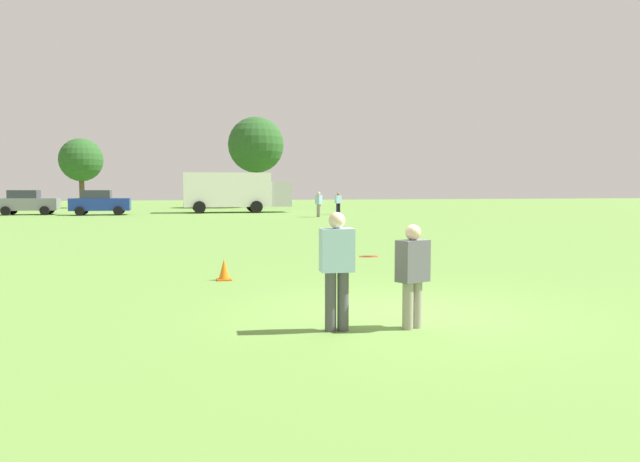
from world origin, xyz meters
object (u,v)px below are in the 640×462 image
traffic_cone (224,270)px  parked_car_mid_left (27,202)px  parked_car_center (100,202)px  frisbee (368,256)px  player_thrower (337,264)px  player_defender (413,271)px  bystander_sideline_watcher (338,202)px  box_truck (235,191)px  bystander_field_marshal (319,203)px

traffic_cone → parked_car_mid_left: (-12.63, 34.88, 0.69)m
traffic_cone → parked_car_mid_left: bearing=109.9°
parked_car_center → frisbee: bearing=-76.7°
player_thrower → parked_car_center: parked_car_center is taller
player_defender → traffic_cone: size_ratio=3.18×
parked_car_center → bystander_sideline_watcher: size_ratio=2.60×
box_truck → bystander_sideline_watcher: box_truck is taller
parked_car_center → box_truck: (9.98, 2.30, 0.83)m
player_defender → frisbee: bearing=175.8°
traffic_cone → bystander_sideline_watcher: 32.30m
parked_car_mid_left → box_truck: bearing=3.1°
player_defender → parked_car_mid_left: bearing=110.6°
box_truck → bystander_field_marshal: 10.00m
player_defender → frisbee: player_defender is taller
box_truck → bystander_field_marshal: bearing=-59.1°
frisbee → player_defender: bearing=-4.2°
frisbee → traffic_cone: bearing=109.2°
player_defender → parked_car_mid_left: 42.84m
player_defender → bystander_sideline_watcher: bystander_sideline_watcher is taller
player_thrower → traffic_cone: size_ratio=3.56×
parked_car_mid_left → bystander_field_marshal: (20.39, -7.74, 0.05)m
bystander_field_marshal → box_truck: bearing=120.9°
box_truck → player_defender: bearing=-90.3°
bystander_sideline_watcher → player_thrower: bearing=-103.6°
frisbee → bystander_sideline_watcher: (8.19, 35.88, -0.15)m
player_defender → box_truck: (0.18, 40.91, 0.90)m
parked_car_center → bystander_field_marshal: size_ratio=2.46×
player_thrower → bystander_field_marshal: (6.41, 32.28, 0.01)m
player_defender → frisbee: (-0.66, 0.05, 0.22)m
parked_car_mid_left → bystander_sideline_watcher: 23.00m
frisbee → bystander_field_marshal: size_ratio=0.16×
parked_car_center → bystander_field_marshal: (15.10, -6.25, 0.05)m
box_truck → bystander_sideline_watcher: bearing=-34.1°
player_thrower → player_defender: (1.12, -0.07, -0.12)m
bystander_sideline_watcher → parked_car_mid_left: bearing=169.6°
box_truck → traffic_cone: bearing=-94.2°
player_defender → parked_car_center: 39.83m
frisbee → parked_car_mid_left: 42.57m
parked_car_center → bystander_sideline_watcher: 17.54m
frisbee → traffic_cone: frisbee is taller
bystander_sideline_watcher → bystander_field_marshal: (-2.24, -3.58, 0.05)m
traffic_cone → box_truck: (2.64, 35.69, 1.52)m
parked_car_center → box_truck: size_ratio=0.50×
player_thrower → parked_car_mid_left: (-13.97, 40.02, -0.04)m
player_thrower → bystander_sideline_watcher: 36.89m
box_truck → frisbee: bearing=-91.2°
parked_car_center → bystander_sideline_watcher: (17.33, -2.68, -0.00)m
player_thrower → frisbee: player_thrower is taller
player_thrower → parked_car_center: bearing=102.7°
player_thrower → box_truck: size_ratio=0.20×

